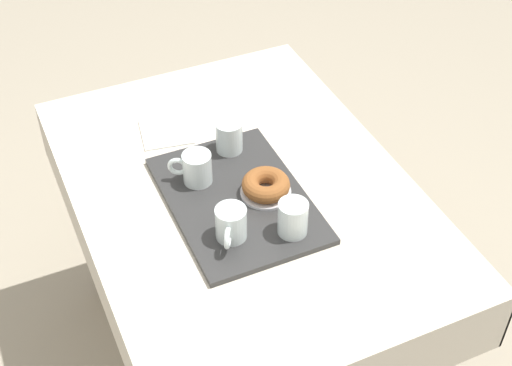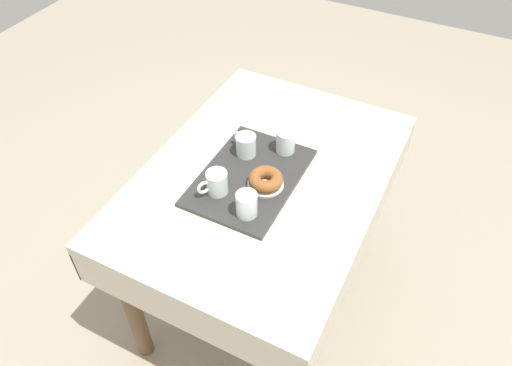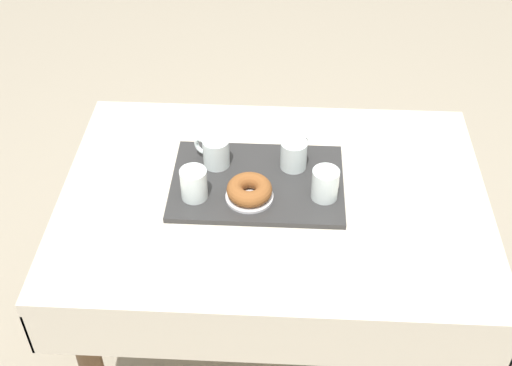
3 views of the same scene
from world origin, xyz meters
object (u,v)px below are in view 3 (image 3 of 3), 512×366
at_px(serving_tray, 257,183).
at_px(donut_plate_left, 249,197).
at_px(tea_mug_right, 294,155).
at_px(dining_table, 273,223).
at_px(tea_mug_left, 216,153).
at_px(paper_napkin, 380,172).
at_px(water_glass_far, 325,185).
at_px(water_glass_near, 194,185).
at_px(sugar_donut_left, 249,190).

height_order(serving_tray, donut_plate_left, donut_plate_left).
bearing_deg(tea_mug_right, serving_tray, 34.63).
xyz_separation_m(dining_table, serving_tray, (0.05, -0.03, 0.12)).
height_order(tea_mug_left, paper_napkin, tea_mug_left).
height_order(tea_mug_left, donut_plate_left, tea_mug_left).
bearing_deg(tea_mug_right, water_glass_far, 123.71).
xyz_separation_m(serving_tray, water_glass_near, (0.16, 0.07, 0.05)).
distance_m(tea_mug_left, donut_plate_left, 0.17).
relative_size(serving_tray, sugar_donut_left, 3.89).
xyz_separation_m(tea_mug_right, donut_plate_left, (0.11, 0.14, -0.04)).
relative_size(dining_table, tea_mug_right, 10.85).
height_order(sugar_donut_left, paper_napkin, sugar_donut_left).
distance_m(serving_tray, tea_mug_right, 0.13).
height_order(water_glass_near, water_glass_far, same).
height_order(serving_tray, water_glass_far, water_glass_far).
relative_size(tea_mug_left, donut_plate_left, 0.82).
height_order(water_glass_far, paper_napkin, water_glass_far).
distance_m(tea_mug_left, tea_mug_right, 0.21).
relative_size(water_glass_near, sugar_donut_left, 0.72).
height_order(water_glass_far, sugar_donut_left, water_glass_far).
bearing_deg(paper_napkin, tea_mug_right, 0.45).
bearing_deg(donut_plate_left, sugar_donut_left, 90.00).
bearing_deg(paper_napkin, serving_tray, 11.60).
height_order(water_glass_near, donut_plate_left, water_glass_near).
distance_m(serving_tray, tea_mug_left, 0.14).
bearing_deg(water_glass_near, paper_napkin, -164.19).
distance_m(tea_mug_right, donut_plate_left, 0.18).
relative_size(water_glass_near, donut_plate_left, 0.68).
relative_size(dining_table, serving_tray, 2.46).
distance_m(dining_table, paper_napkin, 0.33).
bearing_deg(tea_mug_right, water_glass_near, 28.26).
distance_m(water_glass_far, sugar_donut_left, 0.20).
bearing_deg(paper_napkin, sugar_donut_left, 21.49).
relative_size(tea_mug_right, water_glass_far, 1.22).
height_order(tea_mug_right, water_glass_near, water_glass_near).
xyz_separation_m(water_glass_near, sugar_donut_left, (-0.14, -0.00, -0.01)).
bearing_deg(tea_mug_left, donut_plate_left, 126.81).
relative_size(water_glass_near, paper_napkin, 0.62).
bearing_deg(water_glass_far, serving_tray, -17.12).
height_order(tea_mug_right, sugar_donut_left, tea_mug_right).
bearing_deg(water_glass_near, tea_mug_left, -107.54).
bearing_deg(tea_mug_left, water_glass_near, 72.46).
xyz_separation_m(dining_table, paper_napkin, (-0.29, -0.10, 0.11)).
relative_size(dining_table, donut_plate_left, 9.05).
distance_m(water_glass_far, paper_napkin, 0.21).
bearing_deg(sugar_donut_left, tea_mug_right, -129.85).
bearing_deg(tea_mug_left, serving_tray, 151.38).
bearing_deg(paper_napkin, tea_mug_left, 0.55).
distance_m(water_glass_near, sugar_donut_left, 0.14).
bearing_deg(serving_tray, water_glass_near, 24.01).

